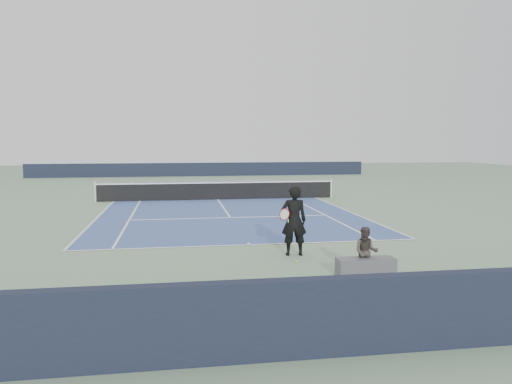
{
  "coord_description": "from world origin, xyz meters",
  "views": [
    {
      "loc": [
        -2.2,
        -26.87,
        3.25
      ],
      "look_at": [
        1.04,
        -6.7,
        1.1
      ],
      "focal_mm": 35.0,
      "sensor_mm": 36.0,
      "label": 1
    }
  ],
  "objects": [
    {
      "name": "spectator_bench",
      "position": [
        2.22,
        -15.82,
        0.42
      ],
      "size": [
        1.46,
        0.92,
        1.19
      ],
      "color": "#515055",
      "rests_on": "ground"
    },
    {
      "name": "tennis_net",
      "position": [
        0.0,
        0.0,
        0.5
      ],
      "size": [
        12.9,
        0.1,
        1.07
      ],
      "color": "silver",
      "rests_on": "ground"
    },
    {
      "name": "ground",
      "position": [
        0.0,
        0.0,
        0.0
      ],
      "size": [
        80.0,
        80.0,
        0.0
      ],
      "primitive_type": "plane",
      "color": "gray"
    },
    {
      "name": "tennis_ball",
      "position": [
        0.9,
        -14.25,
        0.04
      ],
      "size": [
        0.07,
        0.07,
        0.07
      ],
      "primitive_type": "sphere",
      "color": "#C9E62F",
      "rests_on": "ground"
    },
    {
      "name": "windscreen_far",
      "position": [
        0.0,
        17.88,
        0.6
      ],
      "size": [
        30.0,
        0.25,
        1.2
      ],
      "primitive_type": "cube",
      "color": "black",
      "rests_on": "ground"
    },
    {
      "name": "court_surface",
      "position": [
        0.0,
        0.0,
        0.01
      ],
      "size": [
        10.97,
        23.77,
        0.01
      ],
      "primitive_type": "cube",
      "color": "#3B528C",
      "rests_on": "ground"
    },
    {
      "name": "windscreen_near",
      "position": [
        0.0,
        -19.88,
        0.6
      ],
      "size": [
        30.0,
        0.25,
        1.2
      ],
      "primitive_type": "cube",
      "color": "black",
      "rests_on": "ground"
    },
    {
      "name": "tennis_player",
      "position": [
        1.04,
        -13.4,
        0.99
      ],
      "size": [
        0.84,
        0.59,
        1.98
      ],
      "color": "black",
      "rests_on": "ground"
    }
  ]
}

